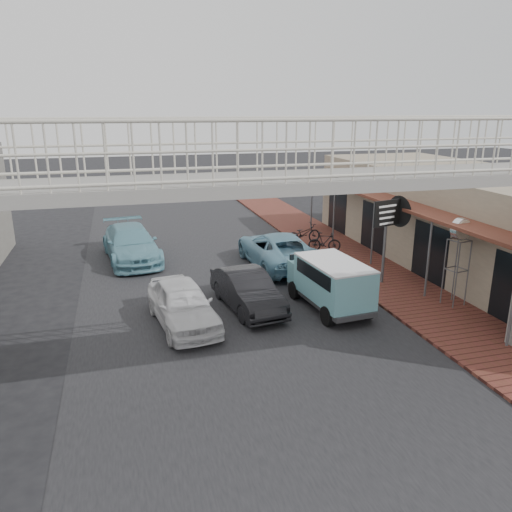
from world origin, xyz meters
TOP-DOWN VIEW (x-y plane):
  - ground at (0.00, 0.00)m, footprint 120.00×120.00m
  - road_strip at (0.00, 0.00)m, footprint 10.00×60.00m
  - sidewalk at (6.50, 3.00)m, footprint 3.00×40.00m
  - shophouse_row at (10.97, 4.00)m, footprint 7.20×18.00m
  - footbridge at (0.00, -4.00)m, footprint 16.40×2.40m
  - white_hatchback at (-1.69, 1.09)m, footprint 2.16×4.26m
  - dark_sedan at (0.59, 1.83)m, footprint 1.89×4.08m
  - angkot_curb at (3.03, 6.10)m, footprint 2.61×5.37m
  - angkot_far at (-2.98, 8.64)m, footprint 2.70×5.42m
  - angkot_van at (3.25, 1.03)m, footprint 1.90×3.67m
  - motorcycle_near at (5.30, 8.96)m, footprint 1.95×1.00m
  - motorcycle_far at (5.73, 7.33)m, footprint 1.56×0.92m
  - street_clock at (7.38, 0.10)m, footprint 0.77×0.68m
  - arrow_sign at (6.97, 2.95)m, footprint 2.00×1.32m

SIDE VIEW (x-z plane):
  - ground at x=0.00m, z-range 0.00..0.00m
  - road_strip at x=0.00m, z-range 0.00..0.01m
  - sidewalk at x=6.50m, z-range 0.00..0.10m
  - motorcycle_far at x=5.73m, z-range 0.10..1.01m
  - motorcycle_near at x=5.30m, z-range 0.10..1.08m
  - dark_sedan at x=0.59m, z-range 0.00..1.29m
  - white_hatchback at x=-1.69m, z-range 0.00..1.39m
  - angkot_curb at x=3.03m, z-range 0.00..1.47m
  - angkot_far at x=-2.98m, z-range 0.00..1.51m
  - angkot_van at x=3.25m, z-range 0.23..1.97m
  - shophouse_row at x=10.97m, z-range 0.01..4.01m
  - street_clock at x=7.38m, z-range 1.09..4.09m
  - arrow_sign at x=6.97m, z-range 1.12..4.42m
  - footbridge at x=0.00m, z-range 0.01..6.35m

